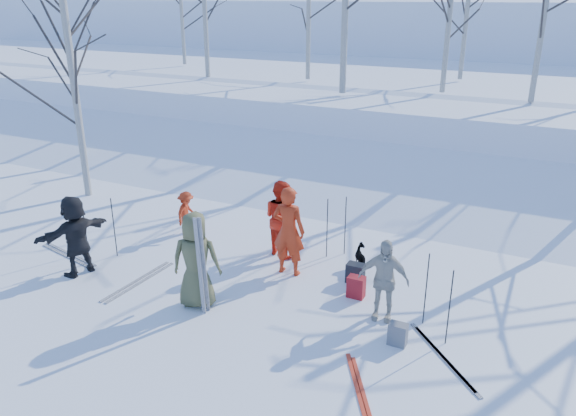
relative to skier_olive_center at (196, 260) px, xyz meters
The scene contains 35 objects.
ground 1.36m from the skier_olive_center, 40.57° to the left, with size 120.00×120.00×0.00m, color white.
snow_ramp 7.74m from the skier_olive_center, 84.24° to the left, with size 70.00×9.50×1.40m, color white.
snow_plateau 17.68m from the skier_olive_center, 87.49° to the left, with size 70.00×18.00×2.20m, color white.
far_hill 38.69m from the skier_olive_center, 88.85° to the left, with size 90.00×30.00×6.00m, color white.
skier_olive_center is the anchor object (origin of this frame).
skier_red_north 2.09m from the skier_olive_center, 63.48° to the left, with size 0.68×0.45×1.87m, color #B32B10.
skier_redor_behind 2.64m from the skier_olive_center, 81.73° to the left, with size 0.82×0.64×1.69m, color red.
skier_red_seated 3.39m from the skier_olive_center, 129.29° to the left, with size 0.68×0.39×1.05m, color #B32B10.
skier_cream_east 3.34m from the skier_olive_center, 18.48° to the left, with size 0.88×0.37×1.51m, color beige.
skier_grey_west 2.90m from the skier_olive_center, behind, with size 1.56×0.50×1.68m, color black.
dog 3.56m from the skier_olive_center, 50.26° to the left, with size 0.27×0.60×0.51m, color black.
upright_ski_left 0.39m from the skier_olive_center, 45.08° to the right, with size 0.07×0.02×1.90m, color silver.
upright_ski_right 0.37m from the skier_olive_center, 32.51° to the right, with size 0.07×0.02×1.90m, color silver.
ski_pair_a 3.83m from the skier_olive_center, 16.96° to the right, with size 1.13×1.74×0.02m, color red, non-canonical shape.
ski_pair_b 1.82m from the skier_olive_center, behind, with size 0.29×1.91×0.02m, color silver, non-canonical shape.
ski_pair_c 3.89m from the skier_olive_center, behind, with size 1.90×0.59×0.02m, color silver, non-canonical shape.
ski_pair_d 4.51m from the skier_olive_center, ahead, with size 1.44×1.53×0.02m, color silver, non-canonical shape.
ski_pole_a 3.07m from the skier_olive_center, behind, with size 0.02×0.02×1.34m, color black.
ski_pole_b 4.07m from the skier_olive_center, 17.30° to the left, with size 0.02×0.02×1.34m, color black.
ski_pole_c 2.96m from the skier_olive_center, 161.82° to the left, with size 0.02×0.02×1.34m, color black.
ski_pole_d 3.62m from the skier_olive_center, 63.11° to the left, with size 0.02×0.02×1.34m, color black.
ski_pole_e 3.62m from the skier_olive_center, behind, with size 0.02×0.02×1.34m, color black.
ski_pole_f 3.22m from the skier_olive_center, 65.40° to the left, with size 0.02×0.02×1.34m, color black.
ski_pole_g 4.43m from the skier_olive_center, 10.05° to the left, with size 0.02×0.02×1.34m, color black.
backpack_red 3.03m from the skier_olive_center, 31.69° to the left, with size 0.32×0.22×0.42m, color maroon.
backpack_grey 3.74m from the skier_olive_center, ahead, with size 0.30×0.20×0.38m, color slate.
backpack_dark 3.19m from the skier_olive_center, 42.31° to the left, with size 0.34×0.24×0.40m, color black.
birch_plateau_c 16.57m from the skier_olive_center, 84.52° to the left, with size 3.98×3.98×4.82m, color silver, non-canonical shape.
birch_plateau_f 19.48m from the skier_olive_center, 126.51° to the left, with size 3.76×3.76×4.51m, color silver, non-canonical shape.
birch_plateau_g 15.00m from the skier_olive_center, 122.88° to the left, with size 4.76×4.76×5.94m, color silver, non-canonical shape.
birch_plateau_h 14.41m from the skier_olive_center, 106.31° to the left, with size 3.78×3.78×4.55m, color silver, non-canonical shape.
birch_plateau_i 13.16m from the skier_olive_center, 82.74° to the left, with size 4.07×4.07×4.96m, color silver, non-canonical shape.
birch_plateau_j 13.27m from the skier_olive_center, 69.18° to the left, with size 4.31×4.31×5.30m, color silver, non-canonical shape.
birch_edge_a 7.55m from the skier_olive_center, 150.19° to the left, with size 4.60×4.60×5.71m, color silver, non-canonical shape.
birch_edge_d 10.81m from the skier_olive_center, 145.92° to the left, with size 4.67×4.67×5.82m, color silver, non-canonical shape.
Camera 1 is at (4.74, -8.05, 5.37)m, focal length 35.00 mm.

